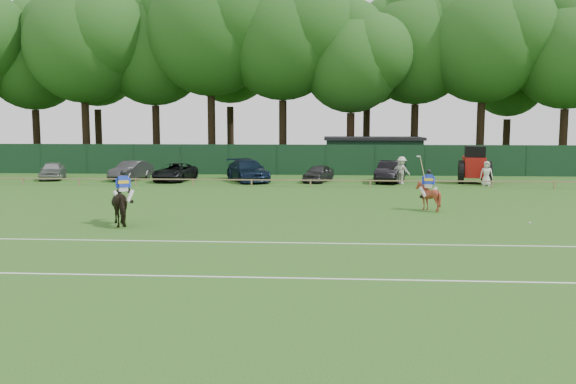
# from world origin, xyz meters

# --- Properties ---
(ground) EXTENTS (160.00, 160.00, 0.00)m
(ground) POSITION_xyz_m (0.00, 0.00, 0.00)
(ground) COLOR #1E4C14
(ground) RESTS_ON ground
(horse_dark) EXTENTS (1.90, 2.36, 1.82)m
(horse_dark) POSITION_xyz_m (-6.48, 2.41, 0.91)
(horse_dark) COLOR black
(horse_dark) RESTS_ON ground
(horse_chestnut) EXTENTS (1.27, 1.40, 1.44)m
(horse_chestnut) POSITION_xyz_m (7.15, 7.54, 0.72)
(horse_chestnut) COLOR maroon
(horse_chestnut) RESTS_ON ground
(sedan_silver) EXTENTS (2.65, 4.28, 1.36)m
(sedan_silver) POSITION_xyz_m (-18.70, 21.95, 0.68)
(sedan_silver) COLOR #97989B
(sedan_silver) RESTS_ON ground
(sedan_grey) EXTENTS (2.38, 4.51, 1.41)m
(sedan_grey) POSITION_xyz_m (-12.62, 21.93, 0.71)
(sedan_grey) COLOR #333335
(sedan_grey) RESTS_ON ground
(suv_black) EXTENTS (2.73, 4.94, 1.31)m
(suv_black) POSITION_xyz_m (-9.13, 21.39, 0.65)
(suv_black) COLOR black
(suv_black) RESTS_ON ground
(sedan_navy) EXTENTS (4.19, 5.87, 1.58)m
(sedan_navy) POSITION_xyz_m (-3.73, 21.51, 0.79)
(sedan_navy) COLOR #101E34
(sedan_navy) RESTS_ON ground
(hatch_grey) EXTENTS (2.54, 3.97, 1.26)m
(hatch_grey) POSITION_xyz_m (1.46, 21.44, 0.63)
(hatch_grey) COLOR #313133
(hatch_grey) RESTS_ON ground
(estate_black) EXTENTS (2.75, 4.93, 1.54)m
(estate_black) POSITION_xyz_m (6.67, 21.57, 0.77)
(estate_black) COLOR black
(estate_black) RESTS_ON ground
(spectator_left) EXTENTS (1.43, 1.16, 1.93)m
(spectator_left) POSITION_xyz_m (7.32, 20.24, 0.97)
(spectator_left) COLOR beige
(spectator_left) RESTS_ON ground
(spectator_mid) EXTENTS (1.00, 0.47, 1.66)m
(spectator_mid) POSITION_xyz_m (7.15, 20.18, 0.83)
(spectator_mid) COLOR silver
(spectator_mid) RESTS_ON ground
(spectator_right) EXTENTS (0.90, 0.65, 1.70)m
(spectator_right) POSITION_xyz_m (12.93, 19.30, 0.85)
(spectator_right) COLOR silver
(spectator_right) RESTS_ON ground
(rider_dark) EXTENTS (0.88, 0.61, 1.41)m
(rider_dark) POSITION_xyz_m (-6.48, 2.40, 1.70)
(rider_dark) COLOR silver
(rider_dark) RESTS_ON ground
(rider_chestnut) EXTENTS (0.94, 0.61, 2.05)m
(rider_chestnut) POSITION_xyz_m (7.14, 7.53, 1.40)
(rider_chestnut) COLOR silver
(rider_chestnut) RESTS_ON ground
(polo_ball) EXTENTS (0.09, 0.09, 0.09)m
(polo_ball) POSITION_xyz_m (10.91, 3.81, 0.04)
(polo_ball) COLOR silver
(polo_ball) RESTS_ON ground
(pitch_lines) EXTENTS (60.00, 5.10, 0.01)m
(pitch_lines) POSITION_xyz_m (0.00, -3.50, 0.01)
(pitch_lines) COLOR silver
(pitch_lines) RESTS_ON ground
(pitch_rail) EXTENTS (62.10, 0.10, 0.50)m
(pitch_rail) POSITION_xyz_m (0.00, 18.00, 0.45)
(pitch_rail) COLOR #997F5B
(pitch_rail) RESTS_ON ground
(perimeter_fence) EXTENTS (92.08, 0.08, 2.50)m
(perimeter_fence) POSITION_xyz_m (0.00, 27.00, 1.25)
(perimeter_fence) COLOR #14351E
(perimeter_fence) RESTS_ON ground
(utility_shed) EXTENTS (8.40, 4.40, 3.04)m
(utility_shed) POSITION_xyz_m (6.00, 30.00, 1.54)
(utility_shed) COLOR #14331E
(utility_shed) RESTS_ON ground
(tree_row) EXTENTS (96.00, 12.00, 21.00)m
(tree_row) POSITION_xyz_m (2.00, 35.00, 0.00)
(tree_row) COLOR #26561C
(tree_row) RESTS_ON ground
(tractor) EXTENTS (2.49, 3.38, 2.63)m
(tractor) POSITION_xyz_m (12.56, 21.33, 1.25)
(tractor) COLOR #A2130E
(tractor) RESTS_ON ground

